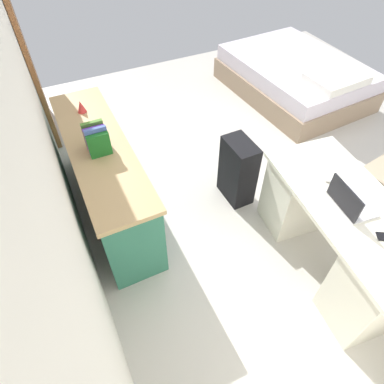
# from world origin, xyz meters

# --- Properties ---
(ground_plane) EXTENTS (5.57, 5.57, 0.00)m
(ground_plane) POSITION_xyz_m (0.00, 0.00, 0.00)
(ground_plane) COLOR beige
(wall_back) EXTENTS (4.57, 0.10, 2.62)m
(wall_back) POSITION_xyz_m (0.00, 2.11, 1.31)
(wall_back) COLOR white
(wall_back) RESTS_ON ground_plane
(door_wooden) EXTENTS (0.88, 0.05, 2.04)m
(door_wooden) POSITION_xyz_m (1.74, 2.03, 1.02)
(door_wooden) COLOR brown
(door_wooden) RESTS_ON ground_plane
(desk) EXTENTS (1.51, 0.83, 0.73)m
(desk) POSITION_xyz_m (-1.24, 0.26, 0.38)
(desk) COLOR silver
(desk) RESTS_ON ground_plane
(credenza) EXTENTS (1.80, 0.48, 0.79)m
(credenza) POSITION_xyz_m (0.13, 1.72, 0.40)
(credenza) COLOR #2D7056
(credenza) RESTS_ON ground_plane
(bed) EXTENTS (1.98, 1.51, 0.58)m
(bed) POSITION_xyz_m (1.10, -1.17, 0.24)
(bed) COLOR gray
(bed) RESTS_ON ground_plane
(suitcase_black) EXTENTS (0.36, 0.22, 0.66)m
(suitcase_black) POSITION_xyz_m (-0.24, 0.56, 0.33)
(suitcase_black) COLOR black
(suitcase_black) RESTS_ON ground_plane
(laptop) EXTENTS (0.33, 0.26, 0.21)m
(laptop) POSITION_xyz_m (-1.23, 0.31, 0.78)
(laptop) COLOR #B7B7BC
(laptop) RESTS_ON desk
(computer_mouse) EXTENTS (0.07, 0.11, 0.03)m
(computer_mouse) POSITION_xyz_m (-0.98, 0.24, 0.75)
(computer_mouse) COLOR white
(computer_mouse) RESTS_ON desk
(book_row) EXTENTS (0.20, 0.17, 0.23)m
(book_row) POSITION_xyz_m (0.05, 1.73, 0.90)
(book_row) COLOR #195D1F
(book_row) RESTS_ON credenza
(figurine_small) EXTENTS (0.08, 0.08, 0.11)m
(figurine_small) POSITION_xyz_m (0.65, 1.73, 0.85)
(figurine_small) COLOR red
(figurine_small) RESTS_ON credenza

